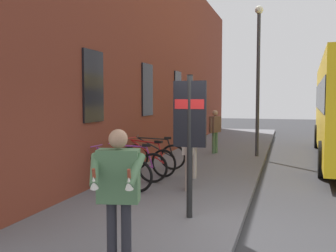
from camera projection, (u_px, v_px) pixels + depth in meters
The scene contains 13 objects.
ground at pixel (297, 171), 11.26m from camera, with size 60.00×60.00×0.00m, color #2D2D30.
sidewalk_pavement at pixel (216, 156), 13.97m from camera, with size 24.00×3.50×0.12m, color slate.
station_facade at pixel (170, 60), 15.26m from camera, with size 22.00×0.65×7.31m.
bicycle_nearest_sign at pixel (116, 173), 8.40m from camera, with size 0.48×1.77×0.97m.
bicycle_leaning_wall at pixel (131, 166), 9.18m from camera, with size 0.58×1.73×0.97m.
bicycle_mid_rack at pixel (146, 161), 10.06m from camera, with size 0.54×1.75×0.97m.
bicycle_under_window at pixel (155, 156), 10.86m from camera, with size 0.61×1.73×0.97m.
transit_info_sign at pixel (190, 123), 6.40m from camera, with size 0.10×0.55×2.40m.
pedestrian_near_bus at pixel (188, 145), 8.39m from camera, with size 0.61×0.33×1.64m.
pedestrian_crossing_street at pixel (215, 127), 14.08m from camera, with size 0.56×0.40×1.59m.
pedestrian_by_facade at pixel (192, 138), 9.69m from camera, with size 0.40×0.59×1.65m.
tourist_with_hotdogs at pixel (118, 184), 4.41m from camera, with size 0.65×0.64×1.66m.
street_lamp at pixel (258, 68), 13.25m from camera, with size 0.28×0.28×5.17m.
Camera 1 is at (-5.76, -0.65, 2.13)m, focal length 41.20 mm.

